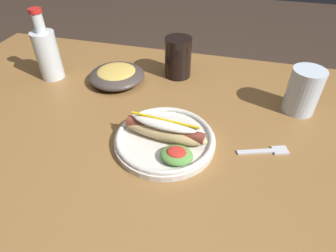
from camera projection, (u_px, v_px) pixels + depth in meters
dining_table at (152, 145)px, 0.82m from camera, size 1.48×0.86×0.74m
hot_dog_plate at (165, 137)px, 0.67m from camera, size 0.24×0.24×0.08m
fork at (267, 151)px, 0.66m from camera, size 0.12×0.06×0.00m
soda_cup at (178, 57)px, 0.90m from camera, size 0.08×0.08×0.13m
water_cup at (303, 91)px, 0.75m from camera, size 0.09×0.09×0.12m
glass_bottle at (47, 53)px, 0.88m from camera, size 0.07×0.07×0.22m
side_bowl at (117, 75)px, 0.90m from camera, size 0.18×0.18×0.05m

